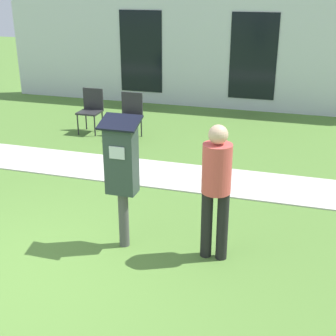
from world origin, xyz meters
TOP-DOWN VIEW (x-y plane):
  - ground_plane at (0.00, 0.00)m, footprint 40.00×40.00m
  - sidewalk at (0.00, 3.14)m, footprint 12.00×1.10m
  - building_facade at (0.00, 7.78)m, footprint 10.00×0.26m
  - parking_meter at (0.79, 0.92)m, footprint 0.44×0.31m
  - person_standing at (1.87, 0.98)m, footprint 0.32×0.32m
  - outdoor_chair_left at (-1.55, 4.99)m, footprint 0.44×0.44m
  - outdoor_chair_middle at (-0.63, 4.86)m, footprint 0.44×0.44m

SIDE VIEW (x-z plane):
  - ground_plane at x=0.00m, z-range 0.00..0.00m
  - sidewalk at x=0.00m, z-range 0.00..0.02m
  - outdoor_chair_left at x=-1.55m, z-range 0.08..0.98m
  - outdoor_chair_middle at x=-0.63m, z-range 0.08..0.98m
  - person_standing at x=1.87m, z-range 0.14..1.72m
  - parking_meter at x=0.79m, z-range 0.22..1.81m
  - building_facade at x=0.00m, z-range 0.00..3.20m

